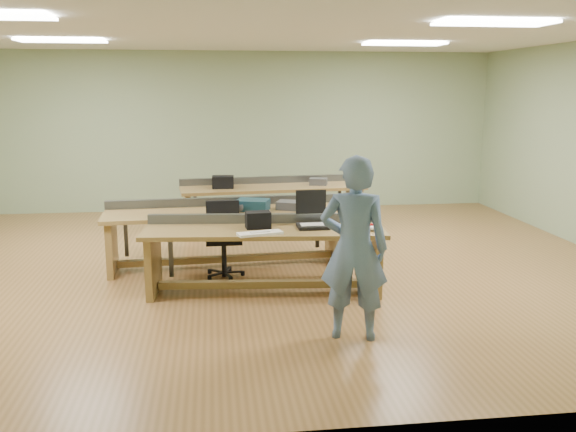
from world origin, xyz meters
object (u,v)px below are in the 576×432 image
object	(u,v)px
laptop_base	(313,226)
parts_bin_grey	(292,205)
workbench_back	(273,197)
task_chair	(224,249)
workbench_front	(264,245)
mug	(239,208)
person	(354,248)
camera_bag	(258,220)
workbench_mid	(226,224)
drinks_can	(225,207)
parts_bin_teal	(253,205)

from	to	relation	value
laptop_base	parts_bin_grey	bearing A→B (deg)	93.91
workbench_back	task_chair	world-z (taller)	task_chair
workbench_front	parts_bin_grey	distance (m)	1.19
laptop_base	parts_bin_grey	size ratio (longest dim) A/B	0.90
mug	parts_bin_grey	bearing A→B (deg)	5.99
person	laptop_base	size ratio (longest dim) A/B	4.92
workbench_back	mug	bearing A→B (deg)	-112.20
workbench_back	parts_bin_grey	world-z (taller)	workbench_back
task_chair	workbench_back	bearing A→B (deg)	69.51
mug	camera_bag	bearing A→B (deg)	-80.32
workbench_front	laptop_base	distance (m)	0.59
workbench_front	workbench_mid	xyz separation A→B (m)	(-0.41, 1.13, 0.01)
workbench_mid	workbench_back	size ratio (longest dim) A/B	1.04
person	drinks_can	size ratio (longest dim) A/B	14.99
workbench_front	task_chair	bearing A→B (deg)	128.71
workbench_back	drinks_can	distance (m)	2.19
drinks_can	workbench_back	bearing A→B (deg)	67.93
workbench_front	camera_bag	world-z (taller)	camera_bag
workbench_back	parts_bin_grey	size ratio (longest dim) A/B	7.78
task_chair	mug	size ratio (longest dim) A/B	7.19
workbench_back	person	distance (m)	4.50
workbench_back	parts_bin_teal	xyz separation A→B (m)	(-0.46, -1.99, 0.26)
workbench_back	camera_bag	bearing A→B (deg)	-103.93
person	laptop_base	xyz separation A→B (m)	(-0.15, 1.37, -0.09)
person	task_chair	xyz separation A→B (m)	(-1.16, 2.10, -0.52)
person	task_chair	distance (m)	2.46
parts_bin_grey	drinks_can	bearing A→B (deg)	-178.68
person	parts_bin_teal	xyz separation A→B (m)	(-0.76, 2.48, -0.04)
task_chair	parts_bin_grey	bearing A→B (deg)	21.77
laptop_base	task_chair	size ratio (longest dim) A/B	0.38
workbench_mid	mug	bearing A→B (deg)	-41.59
person	workbench_back	bearing A→B (deg)	-71.21
workbench_front	laptop_base	size ratio (longest dim) A/B	7.92
workbench_front	task_chair	distance (m)	0.85
workbench_front	mug	world-z (taller)	workbench_front
camera_bag	drinks_can	bearing A→B (deg)	103.88
workbench_mid	drinks_can	distance (m)	0.26
workbench_front	parts_bin_teal	xyz separation A→B (m)	(-0.06, 1.07, 0.27)
workbench_front	workbench_back	size ratio (longest dim) A/B	0.92
mug	workbench_front	bearing A→B (deg)	-76.69
parts_bin_teal	laptop_base	bearing A→B (deg)	-61.42
workbench_mid	task_chair	xyz separation A→B (m)	(-0.04, -0.44, -0.22)
parts_bin_grey	drinks_can	size ratio (longest dim) A/B	3.39
camera_bag	parts_bin_teal	size ratio (longest dim) A/B	0.69
laptop_base	drinks_can	world-z (taller)	drinks_can
workbench_mid	person	xyz separation A→B (m)	(1.11, -2.55, 0.30)
workbench_back	person	bearing A→B (deg)	-91.25
task_chair	workbench_mid	bearing A→B (deg)	83.59
workbench_front	drinks_can	bearing A→B (deg)	117.04
parts_bin_grey	workbench_front	bearing A→B (deg)	-113.50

